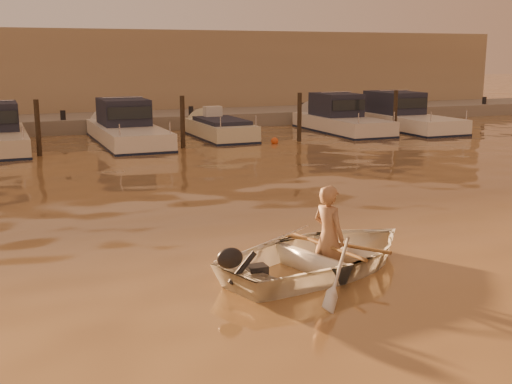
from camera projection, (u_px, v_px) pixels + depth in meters
name	position (u px, v px, depth m)	size (l,w,h in m)	color
ground_plane	(391.00, 242.00, 12.45)	(160.00, 160.00, 0.00)	olive
dinghy	(324.00, 254.00, 10.76)	(2.77, 3.89, 0.80)	white
person	(329.00, 236.00, 10.76)	(0.64, 0.42, 1.75)	#A37451
outboard_motor	(256.00, 274.00, 9.82)	(0.90, 0.40, 0.70)	black
oar_port	(334.00, 243.00, 10.89)	(0.06, 0.06, 2.10)	olive
oar_starboard	(326.00, 246.00, 10.77)	(0.06, 0.06, 2.10)	brown
moored_boat_2	(127.00, 128.00, 26.06)	(2.29, 7.68, 1.75)	white
moored_boat_3	(220.00, 133.00, 27.64)	(1.88, 5.50, 0.95)	beige
moored_boat_4	(342.00, 118.00, 29.79)	(2.21, 6.82, 1.75)	silver
moored_boat_5	(402.00, 116.00, 31.04)	(2.39, 7.97, 1.75)	white
piling_1	(38.00, 131.00, 22.68)	(0.18, 0.18, 2.20)	#2D2319
piling_2	(183.00, 125.00, 24.66)	(0.18, 0.18, 2.20)	#2D2319
piling_3	(299.00, 120.00, 26.52)	(0.18, 0.18, 2.20)	#2D2319
piling_4	(395.00, 115.00, 28.27)	(0.18, 0.18, 2.20)	#2D2319
fender_c	(148.00, 150.00, 23.60)	(0.30, 0.30, 0.30)	silver
fender_d	(275.00, 141.00, 26.00)	(0.30, 0.30, 0.30)	#D54E19
fender_e	(356.00, 138.00, 26.98)	(0.30, 0.30, 0.30)	silver
quay	(144.00, 124.00, 31.85)	(52.00, 4.00, 1.00)	gray
waterfront_building	(121.00, 75.00, 36.34)	(46.00, 7.00, 4.80)	#9E8466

